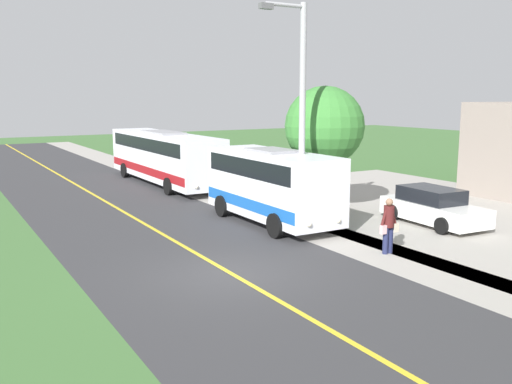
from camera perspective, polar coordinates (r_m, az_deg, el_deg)
The scene contains 10 objects.
ground_plane at distance 16.37m, azimuth -2.70°, elevation -8.18°, with size 120.00×120.00×0.00m, color #3D6633.
road_surface at distance 16.37m, azimuth -2.70°, elevation -8.17°, with size 8.00×100.00×0.01m, color #333335.
sidewalk at distance 19.24m, azimuth 11.19°, elevation -5.60°, with size 2.40×100.00×0.01m, color #9E9991.
road_centre_line at distance 16.37m, azimuth -2.70°, elevation -8.15°, with size 0.16×100.00×0.00m, color gold.
shuttle_bus_front at distance 22.24m, azimuth 1.61°, elevation 0.94°, with size 2.55×6.90×2.97m.
transit_bus_rear at distance 32.71m, azimuth -9.35°, elevation 3.71°, with size 2.63×11.87×3.02m.
pedestrian_with_bags at distance 18.52m, azimuth 13.29°, elevation -3.17°, with size 0.72×0.34×1.81m.
street_light_pole at distance 21.18m, azimuth 4.46°, elevation 8.52°, with size 1.97×0.24×8.36m.
parked_car_near at distance 23.27m, azimuth 17.51°, elevation -1.48°, with size 2.23×4.50×1.45m.
tree_curbside at distance 24.12m, azimuth 6.96°, elevation 6.60°, with size 3.38×3.38×5.45m.
Camera 1 is at (7.24, 13.79, 5.04)m, focal length 39.45 mm.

